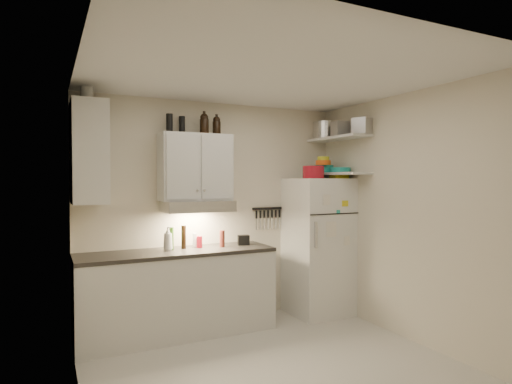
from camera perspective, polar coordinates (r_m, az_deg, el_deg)
name	(u,v)px	position (r m, az deg, el deg)	size (l,w,h in m)	color
floor	(275,370)	(4.13, 2.61, -22.57)	(3.20, 3.00, 0.02)	beige
ceiling	(276,74)	(3.88, 2.66, 15.45)	(3.20, 3.00, 0.02)	silver
back_wall	(215,212)	(5.16, -5.50, -2.64)	(3.20, 0.02, 2.60)	beige
left_wall	(79,233)	(3.33, -22.54, -5.11)	(0.02, 3.00, 2.60)	beige
right_wall	(410,216)	(4.77, 19.84, -3.07)	(0.02, 3.00, 2.60)	beige
base_cabinet	(178,294)	(4.84, -10.40, -13.29)	(2.10, 0.60, 0.88)	silver
countertop	(177,252)	(4.74, -10.43, -7.91)	(2.10, 0.62, 0.04)	#2B2824
upper_cabinet	(195,167)	(4.88, -8.09, 3.28)	(0.80, 0.33, 0.75)	silver
side_cabinet	(89,153)	(4.52, -21.39, 4.90)	(0.33, 0.55, 1.00)	silver
range_hood	(197,206)	(4.82, -7.83, -1.87)	(0.76, 0.46, 0.12)	silver
fridge	(318,246)	(5.48, 8.27, -7.14)	(0.70, 0.68, 1.70)	white
shelf_hi	(338,138)	(5.45, 10.89, 7.05)	(0.30, 0.95, 0.03)	silver
shelf_lo	(338,174)	(5.42, 10.87, 2.41)	(0.30, 0.95, 0.03)	silver
knife_strip	(267,208)	(5.42, 1.54, -2.21)	(0.42, 0.02, 0.03)	black
dutch_oven	(313,172)	(5.21, 7.66, 2.63)	(0.26, 0.26, 0.15)	maroon
book_stack	(339,176)	(5.47, 10.99, 2.17)	(0.18, 0.22, 0.07)	yellow
spice_jar	(321,174)	(5.38, 8.65, 2.33)	(0.06, 0.06, 0.10)	silver
stock_pot	(325,131)	(5.76, 9.19, 8.06)	(0.32, 0.32, 0.23)	silver
tin_a	(340,129)	(5.39, 11.19, 8.24)	(0.18, 0.16, 0.18)	#AAAAAD
tin_b	(362,126)	(5.17, 13.99, 8.52)	(0.19, 0.19, 0.19)	#AAAAAD
bowl_teal	(324,169)	(5.56, 9.07, 3.05)	(0.24, 0.24, 0.10)	teal
bowl_orange	(323,163)	(5.49, 8.96, 3.88)	(0.19, 0.19, 0.06)	orange
bowl_yellow	(323,159)	(5.49, 8.96, 4.43)	(0.15, 0.15, 0.05)	gold
plates	(340,170)	(5.40, 11.19, 2.90)	(0.25, 0.25, 0.06)	teal
growler_a	(204,124)	(4.92, -6.92, 9.05)	(0.10, 0.10, 0.24)	black
growler_b	(217,125)	(5.00, -5.28, 8.83)	(0.09, 0.09, 0.22)	black
thermos_a	(182,125)	(4.95, -9.85, 8.77)	(0.07, 0.07, 0.20)	black
thermos_b	(169,123)	(4.86, -11.47, 8.95)	(0.07, 0.07, 0.21)	black
side_jar	(87,94)	(4.62, -21.62, 12.06)	(0.12, 0.12, 0.16)	silver
soap_bottle	(168,237)	(4.73, -11.66, -5.94)	(0.11, 0.11, 0.29)	silver
pepper_mill	(222,239)	(4.89, -4.54, -6.23)	(0.06, 0.06, 0.19)	#5E251C
oil_bottle	(172,239)	(4.76, -11.20, -6.12)	(0.05, 0.05, 0.25)	#38691A
vinegar_bottle	(184,237)	(4.82, -9.62, -5.95)	(0.05, 0.05, 0.26)	black
clear_bottle	(195,240)	(4.93, -8.15, -6.37)	(0.05, 0.05, 0.16)	silver
red_jar	(199,242)	(4.87, -7.56, -6.62)	(0.07, 0.07, 0.13)	maroon
caddy	(243,240)	(5.04, -1.68, -6.42)	(0.13, 0.10, 0.11)	black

